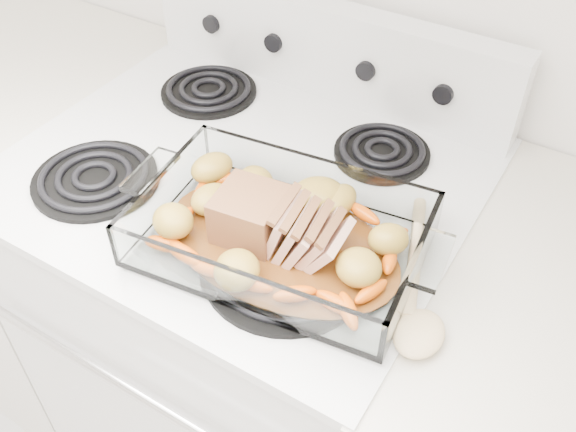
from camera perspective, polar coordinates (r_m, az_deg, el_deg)
The scene contains 6 objects.
electric_range at distance 1.44m, azimuth -3.18°, elevation -9.81°, with size 0.78×0.70×1.12m.
counter_left at distance 1.80m, azimuth -21.01°, elevation -0.60°, with size 0.58×0.68×0.93m.
baking_dish at distance 0.94m, azimuth -0.64°, elevation -1.93°, with size 0.41×0.27×0.08m.
pork_roast at distance 0.93m, azimuth -1.64°, elevation -0.43°, with size 0.20×0.10×0.08m.
roast_vegetables at distance 0.96m, azimuth 0.40°, elevation 0.02°, with size 0.40×0.22×0.05m.
wooden_spoon at distance 0.91m, azimuth 11.40°, elevation -7.07°, with size 0.14×0.29×0.02m.
Camera 1 is at (0.52, 0.96, 1.63)m, focal length 40.00 mm.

